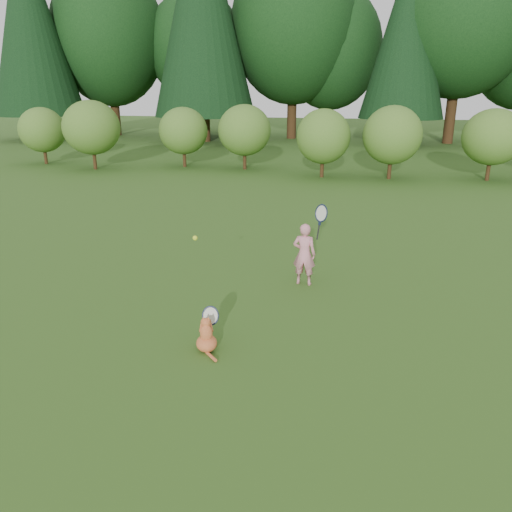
# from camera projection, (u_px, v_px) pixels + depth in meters

# --- Properties ---
(ground) EXTENTS (100.00, 100.00, 0.00)m
(ground) POSITION_uv_depth(u_px,v_px,m) (231.00, 318.00, 7.24)
(ground) COLOR #244B15
(ground) RESTS_ON ground
(shrub_row) EXTENTS (28.00, 3.00, 2.80)m
(shrub_row) POSITION_uv_depth(u_px,v_px,m) (319.00, 137.00, 18.83)
(shrub_row) COLOR #477624
(shrub_row) RESTS_ON ground
(woodland_backdrop) EXTENTS (48.00, 10.00, 15.00)m
(woodland_backdrop) POSITION_uv_depth(u_px,v_px,m) (342.00, 0.00, 26.13)
(woodland_backdrop) COLOR black
(woodland_backdrop) RESTS_ON ground
(child) EXTENTS (0.61, 0.40, 1.59)m
(child) POSITION_uv_depth(u_px,v_px,m) (305.00, 253.00, 8.32)
(child) COLOR pink
(child) RESTS_ON ground
(cat) EXTENTS (0.42, 0.66, 0.61)m
(cat) POSITION_uv_depth(u_px,v_px,m) (207.00, 333.00, 6.30)
(cat) COLOR #B64923
(cat) RESTS_ON ground
(tennis_ball) EXTENTS (0.07, 0.07, 0.07)m
(tennis_ball) POSITION_uv_depth(u_px,v_px,m) (195.00, 238.00, 7.16)
(tennis_ball) COLOR #CCDB19
(tennis_ball) RESTS_ON ground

